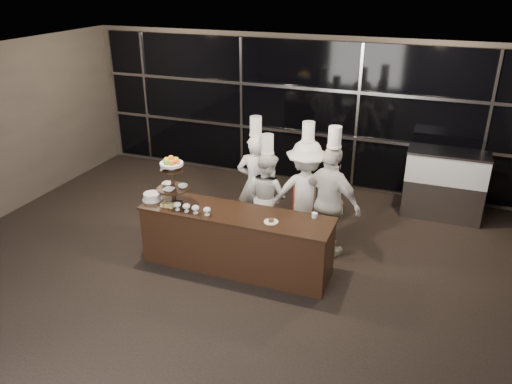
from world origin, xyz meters
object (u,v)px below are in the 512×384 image
at_px(display_case, 445,181).
at_px(chef_d, 330,202).
at_px(layer_cake, 152,197).
at_px(chef_b, 267,195).
at_px(buffet_counter, 236,240).
at_px(chef_a, 256,182).
at_px(display_stand, 172,176).
at_px(chef_c, 306,193).

relative_size(display_case, chef_d, 0.66).
bearing_deg(chef_d, layer_cake, -160.51).
bearing_deg(layer_cake, chef_b, 36.97).
distance_m(buffet_counter, chef_a, 1.32).
bearing_deg(buffet_counter, layer_cake, -177.87).
distance_m(chef_b, chef_d, 1.11).
relative_size(buffet_counter, chef_d, 1.36).
bearing_deg(display_case, display_stand, -142.63).
height_order(buffet_counter, layer_cake, layer_cake).
bearing_deg(layer_cake, display_stand, 8.18).
bearing_deg(chef_b, display_stand, -136.67).
relative_size(display_stand, chef_c, 0.37).
xyz_separation_m(display_stand, chef_a, (0.84, 1.24, -0.46)).
height_order(buffet_counter, chef_a, chef_a).
bearing_deg(chef_a, chef_b, -35.72).
height_order(display_stand, chef_a, chef_a).
height_order(layer_cake, chef_d, chef_d).
bearing_deg(chef_b, buffet_counter, -95.94).
distance_m(layer_cake, chef_a, 1.76).
bearing_deg(display_case, chef_d, -128.01).
bearing_deg(layer_cake, chef_a, 47.33).
distance_m(layer_cake, chef_d, 2.69).
relative_size(buffet_counter, chef_b, 1.58).
height_order(chef_a, chef_c, chef_c).
xyz_separation_m(buffet_counter, chef_a, (-0.16, 1.24, 0.41)).
xyz_separation_m(chef_c, chef_d, (0.46, -0.26, 0.03)).
height_order(buffet_counter, display_stand, display_stand).
bearing_deg(display_case, chef_c, -139.01).
distance_m(chef_b, chef_c, 0.64).
xyz_separation_m(layer_cake, chef_a, (1.19, 1.29, -0.10)).
height_order(buffet_counter, chef_c, chef_c).
xyz_separation_m(chef_b, chef_c, (0.63, 0.06, 0.12)).
height_order(chef_b, chef_c, chef_c).
bearing_deg(chef_c, layer_cake, -150.90).
distance_m(chef_a, chef_b, 0.35).
distance_m(display_stand, chef_c, 2.11).
relative_size(display_stand, chef_d, 0.36).
height_order(display_stand, layer_cake, display_stand).
xyz_separation_m(buffet_counter, layer_cake, (-1.35, -0.05, 0.51)).
bearing_deg(display_case, chef_a, -150.68).
xyz_separation_m(display_stand, chef_d, (2.19, 0.85, -0.43)).
bearing_deg(chef_a, chef_c, -8.27).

